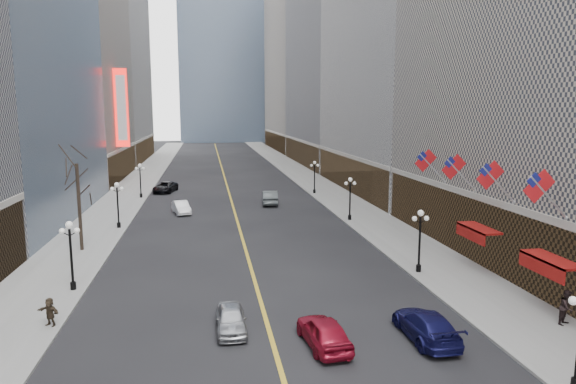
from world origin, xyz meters
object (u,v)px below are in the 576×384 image
object	(u,v)px
streetlamp_east_3	(315,174)
streetlamp_west_2	(118,200)
car_nb_near	(231,319)
car_nb_mid	(181,207)
car_sb_mid	(324,332)
streetlamp_east_1	(420,234)
car_nb_far	(165,187)
car_sb_far	(270,198)
streetlamp_east_2	(350,194)
streetlamp_west_1	(71,248)
car_sb_near	(426,325)
streetlamp_west_3	(140,177)

from	to	relation	value
streetlamp_east_3	streetlamp_west_2	bearing A→B (deg)	-142.67
car_nb_near	car_nb_mid	world-z (taller)	car_nb_mid
streetlamp_west_2	car_nb_near	bearing A→B (deg)	-69.08
car_sb_mid	streetlamp_east_1	bearing A→B (deg)	-139.17
streetlamp_east_3	car_sb_mid	size ratio (longest dim) A/B	1.01
car_nb_far	car_sb_far	xyz separation A→B (m)	(13.67, -11.85, 0.11)
streetlamp_east_2	streetlamp_east_3	xyz separation A→B (m)	(0.00, 18.00, 0.00)
streetlamp_east_1	car_nb_near	bearing A→B (deg)	-151.03
streetlamp_west_2	car_nb_far	xyz separation A→B (m)	(2.80, 22.93, -2.15)
streetlamp_west_1	car_sb_near	world-z (taller)	streetlamp_west_1
streetlamp_east_3	streetlamp_west_2	xyz separation A→B (m)	(-23.60, -18.00, 0.00)
car_sb_near	streetlamp_east_3	bearing A→B (deg)	-95.71
streetlamp_east_3	car_nb_near	xyz separation A→B (m)	(-13.80, -43.64, -2.23)
car_nb_near	streetlamp_east_3	bearing A→B (deg)	72.12
streetlamp_east_2	streetlamp_west_3	distance (m)	29.68
car_nb_mid	car_sb_mid	size ratio (longest dim) A/B	0.96
streetlamp_east_1	car_sb_mid	bearing A→B (deg)	-132.60
streetlamp_east_3	car_nb_far	distance (m)	21.48
streetlamp_west_3	car_nb_mid	distance (m)	12.72
streetlamp_east_1	streetlamp_east_2	distance (m)	18.00
streetlamp_east_2	streetlamp_east_3	size ratio (longest dim) A/B	1.00
streetlamp_east_2	car_sb_mid	bearing A→B (deg)	-108.35
streetlamp_east_1	car_nb_mid	xyz separation A→B (m)	(-17.84, 24.87, -2.19)
car_nb_far	car_sb_near	distance (m)	53.81
streetlamp_west_2	car_nb_mid	bearing A→B (deg)	50.01
streetlamp_east_1	streetlamp_east_2	bearing A→B (deg)	90.00
streetlamp_east_1	car_sb_mid	xyz separation A→B (m)	(-9.34, -10.15, -2.14)
car_nb_far	car_sb_mid	bearing A→B (deg)	-63.74
streetlamp_west_1	car_nb_mid	size ratio (longest dim) A/B	1.05
streetlamp_west_1	streetlamp_east_2	bearing A→B (deg)	37.33
car_sb_near	streetlamp_east_1	bearing A→B (deg)	-112.13
car_sb_mid	car_sb_far	distance (m)	39.29
streetlamp_west_3	car_nb_far	world-z (taller)	streetlamp_west_3
streetlamp_west_2	car_sb_mid	size ratio (longest dim) A/B	1.01
streetlamp_west_3	car_nb_far	bearing A→B (deg)	60.39
streetlamp_west_2	car_nb_mid	xyz separation A→B (m)	(5.76, 6.87, -2.19)
streetlamp_east_1	streetlamp_east_3	xyz separation A→B (m)	(0.00, 36.00, 0.00)
car_nb_far	car_sb_near	xyz separation A→B (m)	(16.82, -51.11, -0.00)
streetlamp_west_2	car_nb_far	world-z (taller)	streetlamp_west_2
car_nb_near	car_sb_near	distance (m)	10.14
streetlamp_east_2	streetlamp_west_3	world-z (taller)	same
streetlamp_east_1	car_sb_near	world-z (taller)	streetlamp_east_1
streetlamp_west_1	car_sb_mid	world-z (taller)	streetlamp_west_1
car_nb_far	car_sb_mid	distance (m)	52.35
car_sb_near	streetlamp_west_1	bearing A→B (deg)	-28.22
car_nb_mid	streetlamp_east_1	bearing A→B (deg)	-68.00
car_nb_mid	car_nb_far	distance (m)	16.33
streetlamp_east_1	streetlamp_east_3	size ratio (longest dim) A/B	1.00
streetlamp_west_2	car_nb_near	world-z (taller)	streetlamp_west_2
streetlamp_west_3	car_sb_near	xyz separation A→B (m)	(19.62, -46.19, -2.15)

